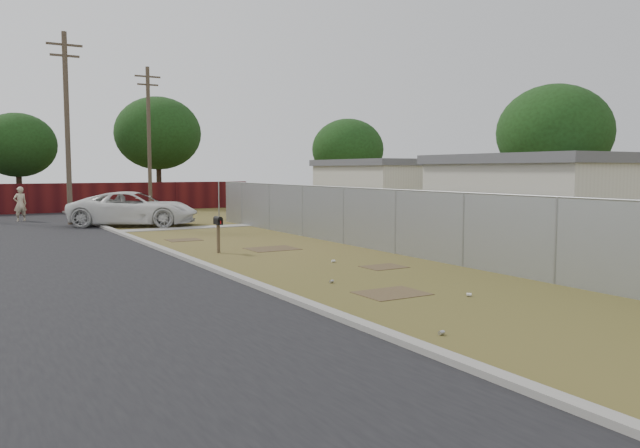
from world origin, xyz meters
TOP-DOWN VIEW (x-y plane):
  - ground at (0.00, 0.00)m, footprint 120.00×120.00m
  - street at (-6.76, 8.05)m, footprint 15.10×60.00m
  - chainlink_fence at (3.12, 1.03)m, footprint 0.10×27.06m
  - privacy_fence at (-6.00, 25.00)m, footprint 30.00×0.12m
  - utility_poles at (-3.67, 20.67)m, footprint 12.60×8.24m
  - houses at (9.70, 3.13)m, footprint 9.30×17.24m
  - horizon_trees at (0.84, 23.56)m, footprint 33.32×31.94m
  - mailbox at (-1.60, 2.97)m, footprint 0.19×0.50m
  - pickup_truck at (-1.50, 13.92)m, footprint 6.32×5.18m
  - pedestrian at (-5.87, 19.29)m, footprint 0.74×0.58m
  - scattered_litter at (-0.64, -4.51)m, footprint 2.71×7.58m

SIDE VIEW (x-z plane):
  - ground at x=0.00m, z-range 0.00..0.00m
  - street at x=-6.76m, z-range -0.04..0.08m
  - scattered_litter at x=-0.64m, z-range 0.01..0.08m
  - chainlink_fence at x=3.12m, z-range -0.21..1.81m
  - pickup_truck at x=-1.50m, z-range 0.00..1.60m
  - pedestrian at x=-5.87m, z-range 0.00..1.77m
  - privacy_fence at x=-6.00m, z-range 0.00..1.80m
  - mailbox at x=-1.60m, z-range 0.34..1.49m
  - houses at x=9.70m, z-range 0.01..3.11m
  - horizon_trees at x=0.84m, z-range 0.74..8.52m
  - utility_poles at x=-3.67m, z-range 0.19..9.19m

